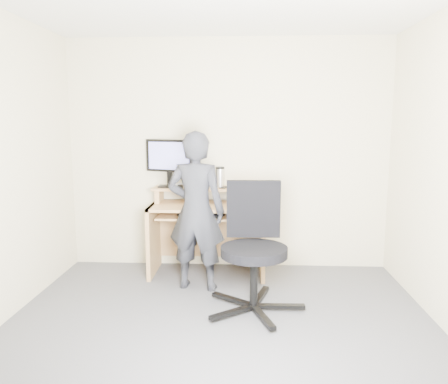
# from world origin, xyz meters

# --- Properties ---
(ground) EXTENTS (3.50, 3.50, 0.00)m
(ground) POSITION_xyz_m (0.00, 0.00, 0.00)
(ground) COLOR #58585E
(ground) RESTS_ON ground
(back_wall) EXTENTS (3.50, 0.02, 2.50)m
(back_wall) POSITION_xyz_m (0.00, 1.75, 1.25)
(back_wall) COLOR beige
(back_wall) RESTS_ON ground
(desk) EXTENTS (1.20, 0.60, 0.91)m
(desk) POSITION_xyz_m (-0.20, 1.53, 0.55)
(desk) COLOR tan
(desk) RESTS_ON ground
(monitor) EXTENTS (0.52, 0.21, 0.51)m
(monitor) POSITION_xyz_m (-0.63, 1.60, 1.22)
(monitor) COLOR black
(monitor) RESTS_ON desk
(external_drive) EXTENTS (0.08, 0.13, 0.20)m
(external_drive) POSITION_xyz_m (-0.26, 1.65, 1.01)
(external_drive) COLOR black
(external_drive) RESTS_ON desk
(travel_mug) EXTENTS (0.10, 0.10, 0.20)m
(travel_mug) POSITION_xyz_m (-0.08, 1.62, 1.01)
(travel_mug) COLOR silver
(travel_mug) RESTS_ON desk
(smartphone) EXTENTS (0.09, 0.14, 0.01)m
(smartphone) POSITION_xyz_m (-0.04, 1.58, 0.92)
(smartphone) COLOR black
(smartphone) RESTS_ON desk
(charger) EXTENTS (0.06, 0.05, 0.03)m
(charger) POSITION_xyz_m (-0.49, 1.51, 0.93)
(charger) COLOR black
(charger) RESTS_ON desk
(headphones) EXTENTS (0.18, 0.18, 0.06)m
(headphones) POSITION_xyz_m (-0.49, 1.64, 0.92)
(headphones) COLOR silver
(headphones) RESTS_ON desk
(keyboard) EXTENTS (0.49, 0.28, 0.03)m
(keyboard) POSITION_xyz_m (-0.26, 1.36, 0.67)
(keyboard) COLOR black
(keyboard) RESTS_ON desk
(mouse) EXTENTS (0.11, 0.08, 0.04)m
(mouse) POSITION_xyz_m (0.08, 1.35, 0.77)
(mouse) COLOR black
(mouse) RESTS_ON desk
(office_chair) EXTENTS (0.82, 0.85, 1.07)m
(office_chair) POSITION_xyz_m (0.27, 0.60, 0.59)
(office_chair) COLOR black
(office_chair) RESTS_ON ground
(person) EXTENTS (0.61, 0.45, 1.53)m
(person) POSITION_xyz_m (-0.27, 1.03, 0.76)
(person) COLOR black
(person) RESTS_ON ground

